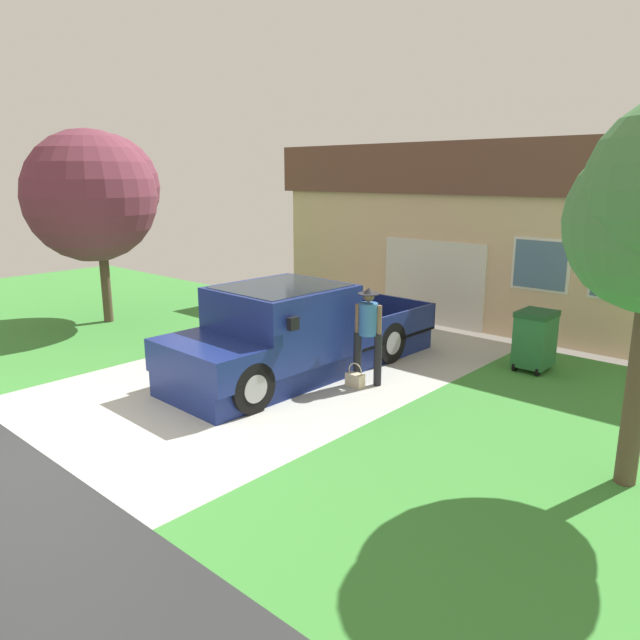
{
  "coord_description": "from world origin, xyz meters",
  "views": [
    {
      "loc": [
        7.47,
        -2.84,
        3.53
      ],
      "look_at": [
        0.93,
        4.41,
        1.13
      ],
      "focal_mm": 33.34,
      "sensor_mm": 36.0,
      "label": 1
    }
  ],
  "objects_px": {
    "pickup_truck": "(289,335)",
    "house_with_garage": "(518,228)",
    "person_with_hat": "(368,329)",
    "handbag": "(355,379)",
    "wheeled_trash_bin": "(535,338)",
    "front_yard_tree": "(96,193)"
  },
  "relations": [
    {
      "from": "person_with_hat",
      "to": "handbag",
      "type": "height_order",
      "value": "person_with_hat"
    },
    {
      "from": "person_with_hat",
      "to": "front_yard_tree",
      "type": "bearing_deg",
      "value": -20.5
    },
    {
      "from": "pickup_truck",
      "to": "handbag",
      "type": "height_order",
      "value": "pickup_truck"
    },
    {
      "from": "wheeled_trash_bin",
      "to": "front_yard_tree",
      "type": "bearing_deg",
      "value": -159.8
    },
    {
      "from": "front_yard_tree",
      "to": "wheeled_trash_bin",
      "type": "relative_size",
      "value": 4.06
    },
    {
      "from": "pickup_truck",
      "to": "wheeled_trash_bin",
      "type": "xyz_separation_m",
      "value": [
        3.16,
        3.22,
        -0.13
      ]
    },
    {
      "from": "person_with_hat",
      "to": "wheeled_trash_bin",
      "type": "bearing_deg",
      "value": -150.22
    },
    {
      "from": "pickup_truck",
      "to": "house_with_garage",
      "type": "distance_m",
      "value": 8.02
    },
    {
      "from": "pickup_truck",
      "to": "person_with_hat",
      "type": "xyz_separation_m",
      "value": [
        1.35,
        0.54,
        0.26
      ]
    },
    {
      "from": "front_yard_tree",
      "to": "pickup_truck",
      "type": "bearing_deg",
      "value": 1.85
    },
    {
      "from": "person_with_hat",
      "to": "house_with_garage",
      "type": "bearing_deg",
      "value": -110.47
    },
    {
      "from": "wheeled_trash_bin",
      "to": "person_with_hat",
      "type": "bearing_deg",
      "value": -124.06
    },
    {
      "from": "house_with_garage",
      "to": "handbag",
      "type": "bearing_deg",
      "value": -85.16
    },
    {
      "from": "wheeled_trash_bin",
      "to": "house_with_garage",
      "type": "bearing_deg",
      "value": 118.62
    },
    {
      "from": "pickup_truck",
      "to": "person_with_hat",
      "type": "height_order",
      "value": "person_with_hat"
    },
    {
      "from": "front_yard_tree",
      "to": "handbag",
      "type": "bearing_deg",
      "value": 4.03
    },
    {
      "from": "handbag",
      "to": "wheeled_trash_bin",
      "type": "xyz_separation_m",
      "value": [
        1.9,
        2.89,
        0.47
      ]
    },
    {
      "from": "handbag",
      "to": "front_yard_tree",
      "type": "xyz_separation_m",
      "value": [
        -7.38,
        -0.52,
        2.98
      ]
    },
    {
      "from": "handbag",
      "to": "pickup_truck",
      "type": "bearing_deg",
      "value": -165.69
    },
    {
      "from": "wheeled_trash_bin",
      "to": "handbag",
      "type": "bearing_deg",
      "value": -123.28
    },
    {
      "from": "person_with_hat",
      "to": "house_with_garage",
      "type": "height_order",
      "value": "house_with_garage"
    },
    {
      "from": "house_with_garage",
      "to": "wheeled_trash_bin",
      "type": "bearing_deg",
      "value": -61.38
    }
  ]
}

